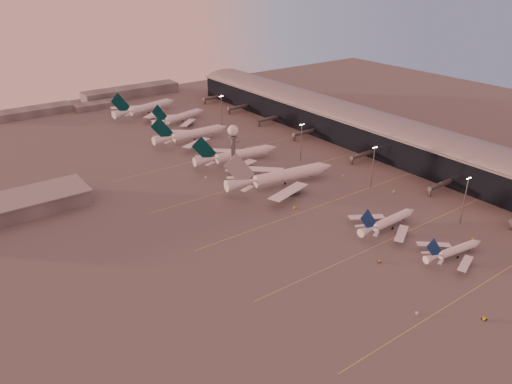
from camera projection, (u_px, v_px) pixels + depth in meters
ground at (381, 262)px, 213.52m from camera, size 700.00×700.00×0.00m
taxiway_markings at (338, 198)px, 270.49m from camera, size 180.00×185.25×0.02m
terminal at (364, 129)px, 347.30m from camera, size 57.00×362.00×23.04m
hangar at (4, 209)px, 249.56m from camera, size 82.00×27.00×8.50m
radar_tower at (233, 139)px, 294.95m from camera, size 6.40×6.40×31.10m
mast_a at (465, 198)px, 238.81m from camera, size 3.60×0.56×25.00m
mast_b at (373, 165)px, 277.35m from camera, size 3.60×0.56×25.00m
mast_c at (301, 140)px, 314.83m from camera, size 3.60×0.56×25.00m
mast_d at (222, 110)px, 379.47m from camera, size 3.60×0.56×25.00m
distant_horizon at (105, 98)px, 450.67m from camera, size 165.00×37.50×9.00m
narrowbody_near at (453, 252)px, 215.48m from camera, size 34.33×27.24×13.45m
narrowbody_mid at (388, 223)px, 238.20m from camera, size 40.74×32.52×15.92m
widebody_white at (282, 179)px, 283.75m from camera, size 69.38×55.21×24.51m
greentail_a at (237, 157)px, 316.06m from camera, size 59.20×47.57×21.53m
greentail_b at (192, 136)px, 353.44m from camera, size 59.86×48.39×21.76m
greentail_c at (180, 119)px, 393.53m from camera, size 52.34×41.72×19.44m
greentail_d at (146, 110)px, 414.48m from camera, size 62.60×49.93×23.20m
gsv_truck_a at (417, 312)px, 181.63m from camera, size 5.27×4.73×2.12m
gsv_tug_near at (484, 319)px, 178.83m from camera, size 2.23×3.51×0.97m
gsv_catering_a at (473, 236)px, 229.38m from camera, size 5.22×3.63×3.92m
gsv_tug_mid at (379, 261)px, 212.88m from camera, size 3.56×3.25×0.87m
gsv_truck_b at (394, 191)px, 276.41m from camera, size 5.89×3.55×2.24m
gsv_truck_c at (295, 206)px, 258.67m from camera, size 6.36×4.25×2.42m
gsv_catering_b at (343, 174)px, 296.67m from camera, size 4.67×3.47×3.51m
gsv_tug_far at (262, 175)px, 297.53m from camera, size 3.32×3.86×0.95m
gsv_truck_d at (205, 177)px, 294.59m from camera, size 2.05×5.21×2.09m
gsv_tug_hangar at (237, 141)px, 353.80m from camera, size 4.43×3.79×1.09m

